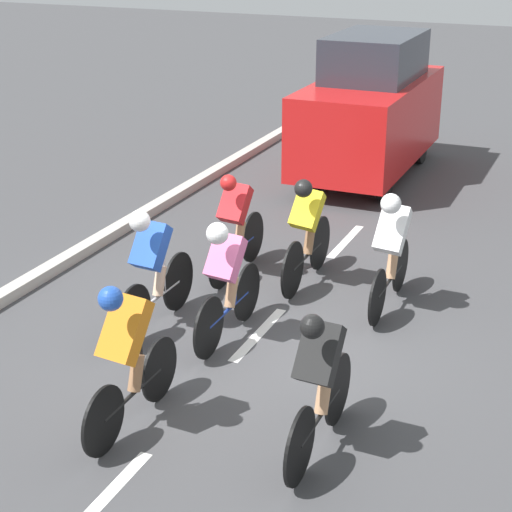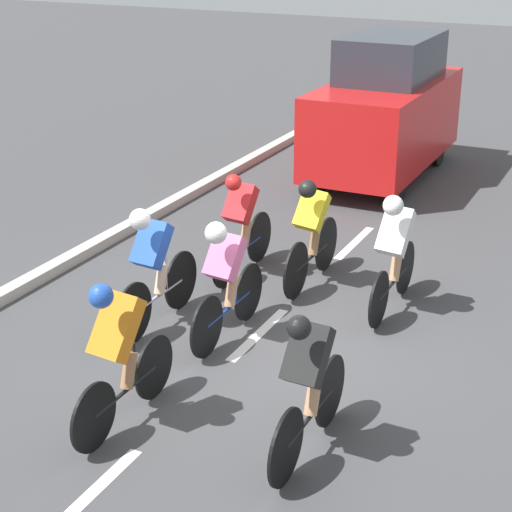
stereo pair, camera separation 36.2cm
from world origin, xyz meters
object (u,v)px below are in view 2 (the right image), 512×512
cyclist_yellow (311,229)px  cyclist_black (308,380)px  cyclist_white (394,249)px  cyclist_red (241,222)px  cyclist_orange (119,348)px  cyclist_pink (225,275)px  cyclist_blue (153,263)px  support_car (386,110)px

cyclist_yellow → cyclist_black: bearing=111.9°
cyclist_white → cyclist_red: bearing=-5.7°
cyclist_white → cyclist_orange: 3.74m
cyclist_black → cyclist_yellow: (1.38, -3.43, 0.00)m
cyclist_red → cyclist_yellow: 0.94m
cyclist_orange → cyclist_pink: 1.94m
cyclist_black → cyclist_blue: 2.96m
cyclist_black → cyclist_blue: size_ratio=0.97×
cyclist_black → cyclist_orange: size_ratio=1.03×
cyclist_red → support_car: support_car is taller
support_car → cyclist_blue: bearing=86.2°
cyclist_red → cyclist_pink: size_ratio=0.99×
cyclist_orange → cyclist_pink: bearing=-91.7°
cyclist_black → cyclist_white: bearing=-86.0°
cyclist_blue → cyclist_red: (-0.20, -1.78, -0.05)m
cyclist_red → cyclist_yellow: cyclist_yellow is taller
cyclist_white → cyclist_yellow: cyclist_white is taller
cyclist_white → cyclist_orange: cyclist_orange is taller
cyclist_black → cyclist_orange: (1.70, 0.31, 0.05)m
cyclist_orange → support_car: 8.77m
cyclist_blue → support_car: support_car is taller
cyclist_yellow → support_car: 5.09m
cyclist_white → cyclist_orange: (1.48, 3.43, 0.00)m
cyclist_orange → cyclist_yellow: size_ratio=0.94×
support_car → cyclist_orange: bearing=92.3°
cyclist_white → cyclist_pink: (1.43, 1.49, -0.03)m
cyclist_orange → cyclist_blue: cyclist_orange is taller
cyclist_black → cyclist_yellow: size_ratio=0.97×
cyclist_pink → cyclist_yellow: size_ratio=0.97×
cyclist_black → cyclist_red: 4.06m
cyclist_blue → cyclist_black: bearing=148.3°
cyclist_red → cyclist_yellow: bearing=-174.3°
cyclist_orange → cyclist_blue: bearing=-66.4°
cyclist_orange → cyclist_blue: 2.03m
cyclist_black → cyclist_red: bearing=-55.2°
cyclist_white → cyclist_red: cyclist_white is taller
cyclist_white → support_car: 5.64m
cyclist_black → cyclist_red: (2.31, -3.33, -0.01)m
cyclist_orange → support_car: size_ratio=0.40×
cyclist_pink → support_car: size_ratio=0.42×
cyclist_blue → cyclist_pink: size_ratio=1.03×
cyclist_orange → cyclist_yellow: (-0.33, -3.73, -0.05)m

